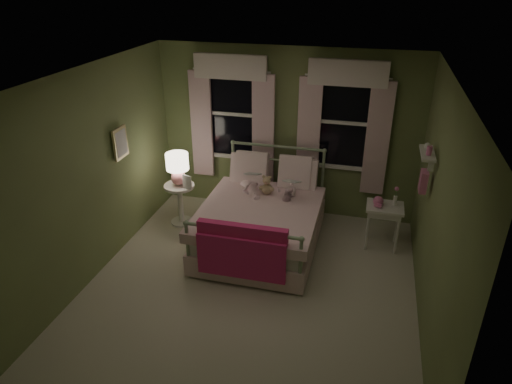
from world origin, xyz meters
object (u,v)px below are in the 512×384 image
(child_left, at_px, (251,168))
(teddy_bear, at_px, (267,187))
(bed, at_px, (262,220))
(table_lamp, at_px, (178,166))
(nightstand_left, at_px, (180,199))
(nightstand_right, at_px, (384,212))
(child_right, at_px, (289,178))

(child_left, relative_size, teddy_bear, 2.81)
(bed, height_order, table_lamp, bed)
(nightstand_left, distance_m, nightstand_right, 3.01)
(teddy_bear, height_order, table_lamp, table_lamp)
(child_left, relative_size, nightstand_right, 1.30)
(nightstand_left, height_order, table_lamp, table_lamp)
(child_left, relative_size, nightstand_left, 1.28)
(table_lamp, bearing_deg, nightstand_left, 180.00)
(child_right, bearing_deg, nightstand_left, 2.72)
(child_right, xyz_separation_m, table_lamp, (-1.64, -0.15, 0.06))
(bed, bearing_deg, nightstand_left, 168.65)
(nightstand_right, bearing_deg, teddy_bear, -176.29)
(child_left, bearing_deg, nightstand_right, 153.50)
(nightstand_left, bearing_deg, teddy_bear, -0.40)
(table_lamp, bearing_deg, child_left, 7.86)
(bed, relative_size, teddy_bear, 6.85)
(table_lamp, bearing_deg, child_right, 5.19)
(bed, relative_size, table_lamp, 4.11)
(bed, relative_size, nightstand_right, 3.18)
(child_left, bearing_deg, child_right, 155.03)
(child_left, height_order, table_lamp, child_left)
(child_left, distance_m, nightstand_right, 1.98)
(nightstand_left, bearing_deg, bed, -11.35)
(nightstand_left, xyz_separation_m, nightstand_right, (3.00, 0.10, 0.13))
(nightstand_left, relative_size, table_lamp, 1.31)
(child_left, xyz_separation_m, nightstand_right, (1.93, -0.05, -0.44))
(bed, height_order, nightstand_right, bed)
(child_right, bearing_deg, nightstand_right, 175.36)
(bed, distance_m, nightstand_left, 1.39)
(bed, bearing_deg, table_lamp, 168.65)
(bed, distance_m, child_left, 0.79)
(teddy_bear, xyz_separation_m, nightstand_left, (-1.36, 0.01, -0.37))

